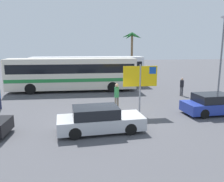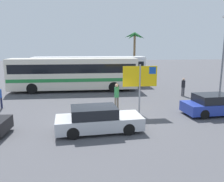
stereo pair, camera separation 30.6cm
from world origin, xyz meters
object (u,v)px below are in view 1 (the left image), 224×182
(bus_front_coach, at_px, (72,73))
(pedestrian_near_sign, at_px, (182,85))
(bus_rear_coach, at_px, (88,69))
(car_blue, at_px, (214,104))
(pedestrian_crossing_lot, at_px, (117,94))
(ferry_sign, at_px, (141,78))
(car_silver, at_px, (99,120))

(bus_front_coach, height_order, pedestrian_near_sign, bus_front_coach)
(bus_front_coach, distance_m, bus_rear_coach, 3.47)
(car_blue, distance_m, pedestrian_crossing_lot, 6.40)
(bus_rear_coach, relative_size, pedestrian_crossing_lot, 6.64)
(pedestrian_crossing_lot, bearing_deg, pedestrian_near_sign, -79.28)
(pedestrian_near_sign, bearing_deg, pedestrian_crossing_lot, 106.19)
(bus_front_coach, height_order, pedestrian_crossing_lot, bus_front_coach)
(bus_front_coach, relative_size, pedestrian_near_sign, 7.60)
(ferry_sign, distance_m, car_blue, 5.08)
(bus_rear_coach, distance_m, car_blue, 14.45)
(pedestrian_crossing_lot, bearing_deg, car_silver, 139.71)
(bus_rear_coach, bearing_deg, car_blue, -57.06)
(bus_front_coach, bearing_deg, bus_rear_coach, 63.41)
(ferry_sign, height_order, car_silver, ferry_sign)
(bus_front_coach, height_order, bus_rear_coach, same)
(car_blue, height_order, pedestrian_crossing_lot, pedestrian_crossing_lot)
(ferry_sign, relative_size, pedestrian_near_sign, 2.00)
(car_silver, xyz_separation_m, pedestrian_crossing_lot, (1.49, 3.98, 0.45))
(pedestrian_crossing_lot, bearing_deg, ferry_sign, -147.35)
(car_blue, bearing_deg, bus_rear_coach, 118.95)
(ferry_sign, bearing_deg, car_silver, -134.65)
(car_blue, distance_m, car_silver, 7.94)
(bus_rear_coach, relative_size, ferry_sign, 3.80)
(car_blue, height_order, pedestrian_near_sign, pedestrian_near_sign)
(bus_rear_coach, xyz_separation_m, pedestrian_near_sign, (8.07, -6.56, -0.85))
(bus_front_coach, xyz_separation_m, pedestrian_near_sign, (9.62, -3.45, -0.85))
(bus_rear_coach, relative_size, car_silver, 2.69)
(pedestrian_near_sign, bearing_deg, ferry_sign, 119.79)
(bus_front_coach, height_order, car_blue, bus_front_coach)
(ferry_sign, xyz_separation_m, car_silver, (-2.88, -2.91, -1.69))
(bus_front_coach, xyz_separation_m, car_blue, (9.39, -8.98, -1.15))
(bus_rear_coach, bearing_deg, pedestrian_near_sign, -39.09)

